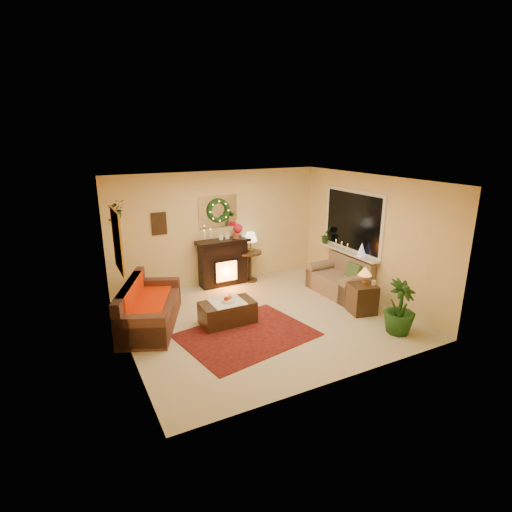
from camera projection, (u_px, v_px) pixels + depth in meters
name	position (u px, v px, depth m)	size (l,w,h in m)	color
floor	(264.00, 318.00, 7.60)	(5.00, 5.00, 0.00)	beige
ceiling	(265.00, 181.00, 6.85)	(5.00, 5.00, 0.00)	white
wall_back	(218.00, 228.00, 9.14)	(5.00, 5.00, 0.00)	#EFD88C
wall_front	(345.00, 295.00, 5.31)	(5.00, 5.00, 0.00)	#EFD88C
wall_left	(122.00, 274.00, 6.13)	(4.50, 4.50, 0.00)	#EFD88C
wall_right	(370.00, 238.00, 8.32)	(4.50, 4.50, 0.00)	#EFD88C
area_rug	(247.00, 335.00, 6.96)	(2.18, 1.64, 0.01)	#440408
sofa	(150.00, 303.00, 7.21)	(0.84, 1.92, 0.83)	#3E2A1D
red_throw	(143.00, 299.00, 7.33)	(0.86, 1.39, 0.02)	#E2522E
fireplace	(223.00, 262.00, 9.19)	(1.10, 0.35, 1.01)	black
poinsettia	(238.00, 228.00, 9.14)	(0.22, 0.22, 0.22)	red
mantel_candle_a	(204.00, 235.00, 8.74)	(0.06, 0.06, 0.17)	beige
mantel_candle_b	(211.00, 233.00, 8.85)	(0.06, 0.06, 0.18)	beige
mantel_mirror	(218.00, 211.00, 9.01)	(0.92, 0.02, 0.72)	white
wreath	(219.00, 211.00, 8.97)	(0.55, 0.55, 0.11)	#194719
wall_art	(159.00, 224.00, 8.46)	(0.32, 0.03, 0.48)	#381E11
gold_mirror	(117.00, 241.00, 6.27)	(0.03, 0.84, 1.00)	gold
hanging_plant	(117.00, 218.00, 6.90)	(0.33, 0.28, 0.36)	#194719
loveseat	(339.00, 275.00, 8.72)	(0.79, 1.37, 0.79)	gray
window_frame	(353.00, 221.00, 8.71)	(0.03, 1.86, 1.36)	white
window_glass	(352.00, 221.00, 8.70)	(0.02, 1.70, 1.22)	black
window_sill	(347.00, 252.00, 8.86)	(0.22, 1.86, 0.04)	white
mini_tree	(362.00, 249.00, 8.41)	(0.19, 0.19, 0.29)	silver
sill_plant	(326.00, 235.00, 9.41)	(0.28, 0.23, 0.52)	#285F2D
side_table_round	(250.00, 268.00, 9.49)	(0.56, 0.56, 0.73)	#4F2014
lamp_cream	(251.00, 245.00, 9.33)	(0.31, 0.31, 0.48)	beige
end_table_square	(362.00, 300.00, 7.79)	(0.47, 0.47, 0.58)	#4E2A21
lamp_tiffany	(365.00, 276.00, 7.67)	(0.26, 0.26, 0.39)	orange
coffee_table	(228.00, 312.00, 7.36)	(0.99, 0.55, 0.42)	#321F13
fruit_bowl	(228.00, 301.00, 7.28)	(0.24, 0.24, 0.05)	#ECE7C6
floor_palm	(400.00, 309.00, 6.93)	(1.62, 1.62, 2.88)	#174C15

